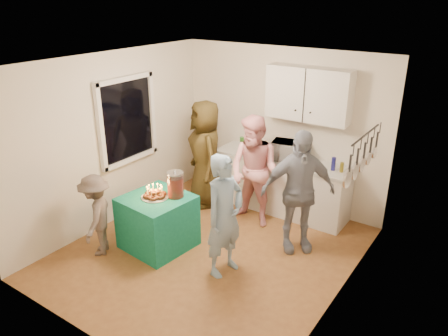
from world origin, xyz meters
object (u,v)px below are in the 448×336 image
Objects in this scene: man_birthday at (225,216)px; woman_back_right at (298,192)px; party_table at (158,222)px; child_near_left at (97,215)px; punch_jar at (175,185)px; microwave at (289,151)px; counter at (281,186)px; woman_back_center at (254,172)px; woman_back_left at (206,154)px.

woman_back_right is at bearing -16.91° from man_birthday.
child_near_left is at bearing -133.36° from party_table.
child_near_left is at bearing 176.20° from woman_back_right.
punch_jar is at bearing 101.84° from child_near_left.
microwave reaches higher than party_table.
counter is at bearing 117.00° from child_near_left.
counter is 2.95m from child_near_left.
man_birthday is 1.39× the size of child_near_left.
woman_back_center is at bearing 120.51° from woman_back_right.
microwave is 1.97m from punch_jar.
woman_back_center is (0.56, 1.17, -0.07)m from punch_jar.
woman_back_right is at bearing 33.21° from party_table.
microwave is at bearing 65.75° from punch_jar.
child_near_left is (-1.57, -2.56, -0.48)m from microwave.
woman_back_right is (0.50, 1.02, 0.07)m from man_birthday.
man_birthday is (1.11, 0.03, 0.42)m from party_table.
counter is 1.90× the size of child_near_left.
party_table is 0.61m from punch_jar.
child_near_left is at bearing -61.31° from woman_back_left.
woman_back_left reaches higher than child_near_left.
party_table is (-0.90, -1.97, -0.05)m from counter.
woman_back_right is at bearing 32.01° from punch_jar.
party_table is 0.47× the size of woman_back_left.
woman_back_left is (-1.36, 1.43, 0.09)m from man_birthday.
man_birthday is 1.97m from woman_back_left.
woman_back_left reaches higher than woman_back_right.
woman_back_right is at bearing -69.28° from microwave.
punch_jar is (-0.70, -1.79, 0.50)m from counter.
woman_back_left is at bearing -156.28° from counter.
counter is 1.24m from woman_back_right.
man_birthday reaches higher than party_table.
woman_back_right reaches higher than microwave.
counter is 1.27× the size of woman_back_right.
party_table is 1.19m from man_birthday.
counter is 0.64m from microwave.
party_table is (-1.01, -1.97, -0.68)m from microwave.
woman_back_right is (0.71, -0.91, 0.44)m from counter.
punch_jar is 1.13m from child_near_left.
counter is 2.17m from party_table.
microwave is at bearing 62.80° from party_table.
man_birthday is at bearing -8.89° from punch_jar.
woman_back_left is at bearing 126.65° from woman_back_right.
woman_back_center reaches higher than microwave.
woman_back_right is (1.61, 1.06, 0.49)m from party_table.
punch_jar reaches higher than counter.
woman_back_center is 1.48× the size of child_near_left.
punch_jar is at bearing -126.96° from microwave.
man_birthday is at bearing -99.75° from microwave.
counter is 2.59× the size of party_table.
microwave reaches higher than child_near_left.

